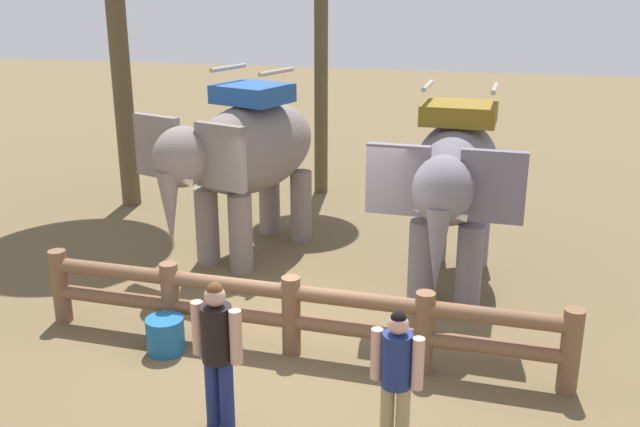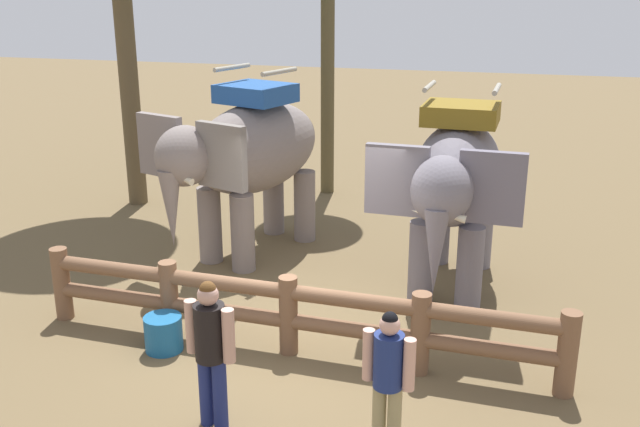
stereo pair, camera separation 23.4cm
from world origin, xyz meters
TOP-DOWN VIEW (x-y plane):
  - ground_plane at (0.00, 0.00)m, footprint 60.00×60.00m
  - log_fence at (0.00, -0.13)m, footprint 7.00×0.48m
  - elephant_near_left at (-1.69, 3.03)m, footprint 2.64×3.83m
  - elephant_center at (1.81, 2.42)m, footprint 2.08×3.64m
  - tourist_woman_in_black at (-0.30, -1.87)m, footprint 0.59×0.39m
  - tourist_man_in_blue at (1.57, -1.82)m, footprint 0.54×0.36m
  - feed_bucket at (-1.59, -0.49)m, footprint 0.49×0.49m

SIDE VIEW (x-z plane):
  - ground_plane at x=0.00m, z-range 0.00..0.00m
  - feed_bucket at x=-1.59m, z-range 0.00..0.47m
  - log_fence at x=0.00m, z-range 0.08..1.13m
  - tourist_man_in_blue at x=1.57m, z-range 0.12..1.69m
  - tourist_woman_in_black at x=-0.30m, z-range 0.13..1.82m
  - elephant_center at x=1.81m, z-range 0.19..3.32m
  - elephant_near_left at x=-1.69m, z-range 0.20..3.41m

